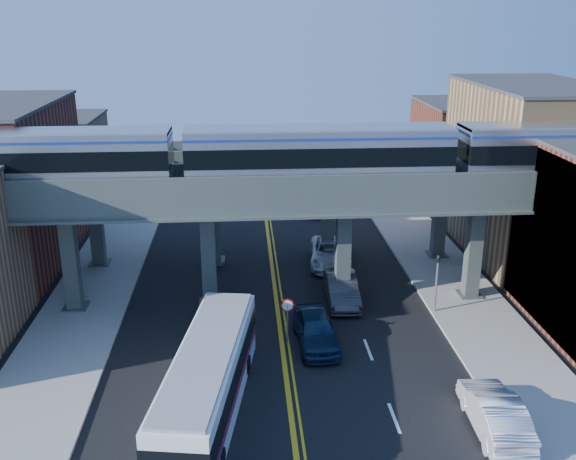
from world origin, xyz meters
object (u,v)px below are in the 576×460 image
(car_parked_curb, at_px, (495,413))
(car_lane_d, at_px, (316,202))
(stop_sign, at_px, (287,314))
(car_lane_b, at_px, (342,289))
(transit_bus, at_px, (208,381))
(transit_train, at_px, (319,154))
(traffic_signal, at_px, (437,277))
(car_lane_c, at_px, (330,253))
(car_lane_a, at_px, (316,329))

(car_parked_curb, bearing_deg, car_lane_d, -80.60)
(stop_sign, bearing_deg, car_lane_d, 80.00)
(car_lane_b, distance_m, car_lane_d, 18.89)
(transit_bus, height_order, car_lane_d, transit_bus)
(transit_train, xyz_separation_m, car_parked_curb, (6.06, -13.13, -8.38))
(transit_train, relative_size, car_lane_b, 8.99)
(transit_train, relative_size, transit_bus, 3.86)
(traffic_signal, height_order, car_lane_d, traffic_signal)
(car_lane_b, relative_size, car_lane_d, 0.93)
(car_lane_c, distance_m, car_parked_curb, 19.77)
(car_lane_a, relative_size, car_lane_d, 0.93)
(transit_train, bearing_deg, car_lane_b, -1.50)
(transit_train, distance_m, stop_sign, 9.25)
(traffic_signal, xyz_separation_m, car_parked_curb, (-0.70, -11.13, -1.43))
(transit_bus, bearing_deg, car_parked_curb, -91.25)
(stop_sign, xyz_separation_m, transit_bus, (-3.90, -5.96, -0.20))
(car_lane_a, bearing_deg, transit_train, 80.25)
(car_lane_a, distance_m, car_lane_b, 5.60)
(transit_train, height_order, car_lane_c, transit_train)
(car_lane_a, height_order, car_lane_b, car_lane_a)
(transit_train, xyz_separation_m, car_lane_d, (2.06, 18.84, -8.44))
(transit_train, relative_size, car_parked_curb, 8.87)
(transit_train, height_order, stop_sign, transit_train)
(car_lane_d, bearing_deg, car_parked_curb, -75.94)
(stop_sign, height_order, car_lane_b, stop_sign)
(car_lane_b, xyz_separation_m, car_lane_c, (0.15, 6.18, -0.03))
(car_lane_d, relative_size, car_parked_curb, 1.06)
(car_lane_c, relative_size, car_lane_d, 1.07)
(car_lane_b, bearing_deg, car_parked_curb, -69.54)
(car_lane_c, bearing_deg, car_parked_curb, -71.02)
(car_lane_b, xyz_separation_m, car_lane_d, (0.53, 18.88, -0.05))
(car_lane_d, bearing_deg, car_lane_b, -84.68)
(car_lane_b, xyz_separation_m, car_parked_curb, (4.53, -13.09, 0.01))
(stop_sign, relative_size, car_lane_d, 0.47)
(car_lane_c, bearing_deg, car_lane_b, -85.20)
(transit_train, bearing_deg, transit_bus, -118.86)
(stop_sign, bearing_deg, car_lane_a, -7.74)
(transit_train, relative_size, stop_sign, 17.72)
(traffic_signal, relative_size, car_parked_curb, 0.78)
(car_lane_b, distance_m, car_parked_curb, 13.85)
(transit_train, height_order, transit_bus, transit_train)
(transit_train, xyz_separation_m, car_lane_a, (-0.64, -5.20, -8.36))
(traffic_signal, height_order, car_lane_c, traffic_signal)
(traffic_signal, distance_m, car_lane_d, 21.42)
(car_lane_a, xyz_separation_m, car_lane_b, (2.17, 5.16, -0.03))
(car_lane_b, height_order, car_lane_c, car_lane_b)
(car_lane_b, bearing_deg, car_lane_a, -111.42)
(car_lane_b, height_order, car_lane_d, car_lane_b)
(car_lane_a, bearing_deg, stop_sign, 169.56)
(stop_sign, distance_m, car_lane_c, 11.82)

